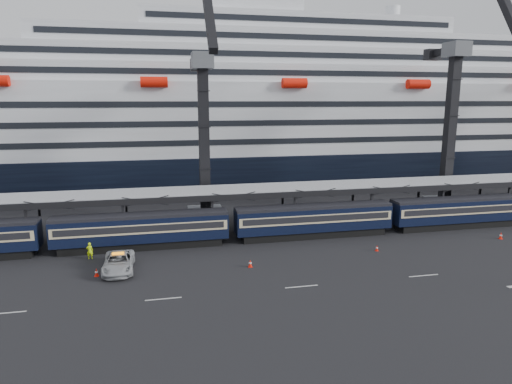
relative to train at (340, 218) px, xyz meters
The scene contains 12 objects.
ground 11.25m from the train, 65.06° to the right, with size 260.00×260.00×0.00m, color black.
train is the anchor object (origin of this frame).
canopy 6.85m from the train, 40.71° to the left, with size 130.00×6.25×5.53m.
cruise_ship 37.56m from the train, 84.34° to the left, with size 214.09×28.84×34.00m.
crane_dark_near 20.10m from the train, 150.76° to the left, with size 4.50×17.75×35.08m.
crane_dark_mid 23.83m from the train, 21.11° to the left, with size 4.50×18.24×39.64m.
pickup_truck 26.31m from the train, 165.34° to the right, with size 2.81×6.10×1.70m, color #A2A5A8.
worker 28.74m from the train, behind, with size 0.65×0.42×1.78m, color #D0FF0D.
traffic_cone_b 28.46m from the train, 164.50° to the right, with size 0.39×0.39×0.79m.
traffic_cone_c 15.39m from the train, 147.04° to the right, with size 0.40×0.40×0.79m.
traffic_cone_d 6.94m from the train, 75.39° to the right, with size 0.33×0.33×0.67m.
traffic_cone_e 19.03m from the train, 17.03° to the right, with size 0.41×0.41×0.82m.
Camera 1 is at (-25.98, -40.10, 16.25)m, focal length 32.00 mm.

